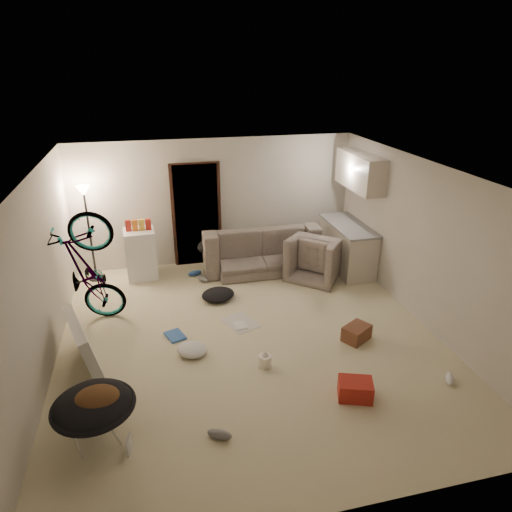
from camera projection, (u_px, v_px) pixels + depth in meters
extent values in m
cube|color=beige|center=(250.00, 338.00, 6.86)|extent=(5.50, 6.00, 0.02)
cube|color=white|center=(249.00, 173.00, 5.87)|extent=(5.50, 6.00, 0.02)
cube|color=beige|center=(216.00, 202.00, 9.05)|extent=(5.50, 0.02, 2.50)
cube|color=beige|center=(331.00, 410.00, 3.68)|extent=(5.50, 0.02, 2.50)
cube|color=beige|center=(37.00, 283.00, 5.77)|extent=(0.02, 6.00, 2.50)
cube|color=beige|center=(425.00, 245.00, 6.96)|extent=(0.02, 6.00, 2.50)
cube|color=black|center=(197.00, 215.00, 9.02)|extent=(0.85, 0.10, 2.04)
cube|color=#361C13|center=(197.00, 216.00, 9.00)|extent=(0.97, 0.04, 2.10)
cylinder|color=black|center=(97.00, 278.00, 8.71)|extent=(0.28, 0.28, 0.03)
cylinder|color=black|center=(90.00, 237.00, 8.38)|extent=(0.04, 0.04, 1.70)
cone|color=#FFE0A5|center=(83.00, 191.00, 8.03)|extent=(0.24, 0.24, 0.18)
cube|color=beige|center=(347.00, 248.00, 8.99)|extent=(0.60, 1.50, 0.88)
cube|color=gray|center=(349.00, 226.00, 8.81)|extent=(0.64, 1.54, 0.04)
cube|color=beige|center=(360.00, 171.00, 8.42)|extent=(0.38, 1.40, 0.65)
imported|color=#333A34|center=(259.00, 252.00, 9.08)|extent=(2.27, 0.89, 0.66)
imported|color=#333A34|center=(319.00, 260.00, 8.75)|extent=(1.26, 1.25, 0.62)
imported|color=black|center=(91.00, 293.00, 7.10)|extent=(2.02, 1.13, 1.11)
imported|color=#AA2419|center=(128.00, 457.00, 4.78)|extent=(0.25, 0.21, 0.02)
cube|color=white|center=(141.00, 254.00, 8.62)|extent=(0.58, 0.58, 0.94)
cube|color=#AA2419|center=(128.00, 228.00, 8.38)|extent=(0.11, 0.08, 0.30)
cube|color=orange|center=(135.00, 228.00, 8.40)|extent=(0.11, 0.08, 0.30)
cube|color=gold|center=(142.00, 227.00, 8.43)|extent=(0.10, 0.07, 0.30)
cube|color=#AA2419|center=(148.00, 227.00, 8.45)|extent=(0.10, 0.08, 0.30)
cylinder|color=silver|center=(97.00, 424.00, 4.95)|extent=(0.59, 0.59, 0.41)
ellipsoid|color=black|center=(93.00, 406.00, 4.85)|extent=(0.82, 0.82, 0.35)
torus|color=black|center=(93.00, 406.00, 4.85)|extent=(0.89, 0.89, 0.06)
ellipsoid|color=#53341C|center=(97.00, 399.00, 4.79)|extent=(0.48, 0.40, 0.22)
ellipsoid|color=black|center=(212.00, 246.00, 8.79)|extent=(0.66, 0.59, 0.28)
cube|color=silver|center=(84.00, 345.00, 6.06)|extent=(0.59, 1.13, 0.74)
cube|color=brown|center=(357.00, 333.00, 6.77)|extent=(0.49, 0.45, 0.23)
cube|color=#AA2419|center=(355.00, 389.00, 5.61)|extent=(0.49, 0.42, 0.24)
cylinder|color=white|center=(265.00, 361.00, 6.18)|extent=(0.18, 0.18, 0.18)
cone|color=white|center=(265.00, 353.00, 6.13)|extent=(0.10, 0.10, 0.08)
cube|color=beige|center=(240.00, 323.00, 7.25)|extent=(0.62, 0.69, 0.01)
cube|color=#3261B6|center=(175.00, 336.00, 6.88)|extent=(0.34, 0.39, 0.03)
cube|color=silver|center=(240.00, 326.00, 7.15)|extent=(0.21, 0.26, 0.02)
ellipsoid|color=#3261B6|center=(195.00, 273.00, 8.82)|extent=(0.30, 0.19, 0.10)
ellipsoid|color=slate|center=(202.00, 279.00, 8.58)|extent=(0.25, 0.31, 0.11)
ellipsoid|color=slate|center=(220.00, 434.00, 5.02)|extent=(0.31, 0.24, 0.11)
ellipsoid|color=white|center=(450.00, 378.00, 5.91)|extent=(0.23, 0.28, 0.10)
ellipsoid|color=black|center=(218.00, 295.00, 7.93)|extent=(0.69, 0.63, 0.19)
ellipsoid|color=silver|center=(192.00, 350.00, 6.46)|extent=(0.59, 0.59, 0.14)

